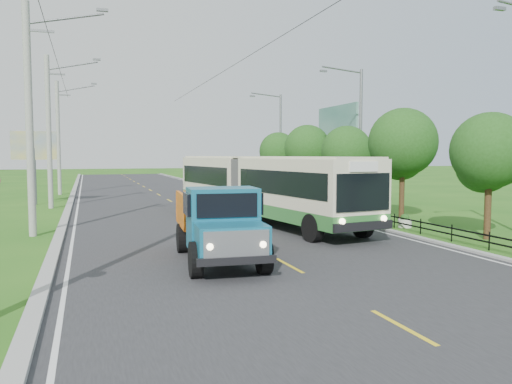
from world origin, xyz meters
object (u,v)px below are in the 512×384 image
tree_third (402,146)px  streetlight_mid (358,134)px  pole_mid (49,131)px  billboard_right (337,131)px  tree_fourth (346,154)px  pole_far (59,137)px  planter_mid (329,206)px  planter_far (282,196)px  billboard_left (34,150)px  dump_truck (218,219)px  pole_near (30,118)px  bus (260,183)px  planter_near (405,222)px  tree_second (488,155)px  streetlight_far (279,140)px  tree_fifth (307,151)px  tree_back (278,154)px

tree_third → streetlight_mid: streetlight_mid is taller
pole_mid → billboard_right: size_ratio=1.37×
pole_mid → tree_fourth: pole_mid is taller
pole_far → tree_third: (18.12, -24.86, -1.11)m
planter_mid → planter_far: 8.00m
billboard_left → dump_truck: bearing=-71.6°
pole_near → bus: 11.64m
tree_third → planter_near: tree_third is taller
planter_far → bus: size_ratio=0.04×
tree_second → planter_near: tree_second is taller
tree_second → streetlight_far: streetlight_far is taller
tree_second → billboard_right: bearing=82.2°
tree_fourth → tree_fifth: bearing=90.0°
pole_near → pole_far: size_ratio=1.00×
pole_near → tree_fifth: (18.12, 11.14, -1.24)m
tree_fourth → streetlight_mid: (0.79, -0.14, 1.32)m
tree_second → bus: size_ratio=0.30×
streetlight_far → billboard_right: 8.18m
billboard_left → planter_near: bearing=-44.8°
streetlight_far → streetlight_mid: bearing=-90.0°
billboard_left → tree_fifth: bearing=-11.3°
tree_third → tree_fourth: tree_third is taller
tree_third → billboard_right: size_ratio=0.82×
planter_near → pole_near: bearing=169.9°
tree_fourth → planter_mid: size_ratio=8.06×
tree_fifth → bus: (-7.05, -9.28, -1.83)m
tree_second → billboard_left: size_ratio=1.02×
tree_fourth → planter_far: size_ratio=8.06×
tree_second → billboard_left: bearing=131.5°
planter_mid → dump_truck: bearing=-129.9°
pole_far → streetlight_far: 19.56m
pole_near → tree_fourth: bearing=15.8°
billboard_right → dump_truck: bearing=-127.5°
streetlight_mid → pole_near: bearing=-165.2°
tree_fifth → planter_near: 14.64m
tree_back → bus: tree_back is taller
tree_back → streetlight_far: bearing=67.1°
planter_near → planter_mid: 8.00m
billboard_right → dump_truck: 23.78m
planter_far → billboard_left: (-18.10, 2.00, 3.58)m
tree_fifth → streetlight_mid: (0.79, -6.14, 1.05)m
streetlight_mid → billboard_right: streetlight_mid is taller
streetlight_mid → billboard_left: (-20.14, 10.00, -1.04)m
tree_third → streetlight_mid: 5.98m
pole_far → bus: 24.94m
streetlight_far → planter_far: 7.84m
tree_third → planter_mid: bearing=102.1°
pole_mid → planter_near: pole_mid is taller
pole_far → tree_fourth: pole_far is taller
billboard_left → planter_mid: bearing=-28.9°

